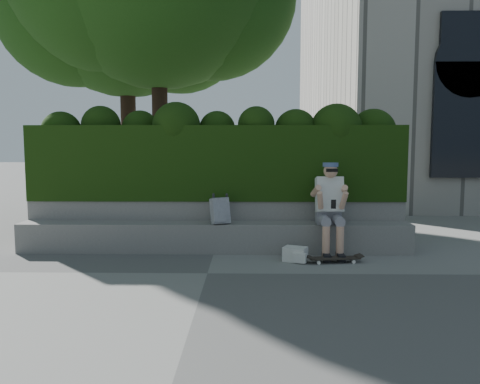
{
  "coord_description": "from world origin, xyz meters",
  "views": [
    {
      "loc": [
        0.52,
        -5.85,
        1.63
      ],
      "look_at": [
        0.4,
        1.0,
        0.95
      ],
      "focal_mm": 35.0,
      "sensor_mm": 36.0,
      "label": 1
    }
  ],
  "objects_px": {
    "backpack_plaid": "(220,211)",
    "backpack_ground": "(295,254)",
    "skateboard": "(335,258)",
    "person": "(330,205)"
  },
  "relations": [
    {
      "from": "person",
      "to": "skateboard",
      "type": "xyz_separation_m",
      "value": [
        -0.01,
        -0.49,
        -0.69
      ]
    },
    {
      "from": "backpack_plaid",
      "to": "backpack_ground",
      "type": "height_order",
      "value": "backpack_plaid"
    },
    {
      "from": "skateboard",
      "to": "backpack_ground",
      "type": "distance_m",
      "value": 0.55
    },
    {
      "from": "skateboard",
      "to": "backpack_plaid",
      "type": "xyz_separation_m",
      "value": [
        -1.63,
        0.57,
        0.58
      ]
    },
    {
      "from": "backpack_plaid",
      "to": "backpack_ground",
      "type": "bearing_deg",
      "value": -50.69
    },
    {
      "from": "skateboard",
      "to": "backpack_plaid",
      "type": "distance_m",
      "value": 1.83
    },
    {
      "from": "skateboard",
      "to": "backpack_plaid",
      "type": "bearing_deg",
      "value": 153.42
    },
    {
      "from": "backpack_plaid",
      "to": "backpack_ground",
      "type": "xyz_separation_m",
      "value": [
        1.09,
        -0.49,
        -0.54
      ]
    },
    {
      "from": "person",
      "to": "backpack_plaid",
      "type": "relative_size",
      "value": 3.51
    },
    {
      "from": "skateboard",
      "to": "backpack_plaid",
      "type": "relative_size",
      "value": 1.85
    }
  ]
}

